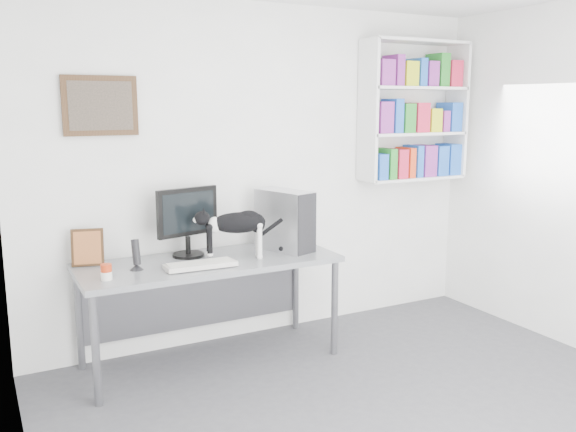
{
  "coord_description": "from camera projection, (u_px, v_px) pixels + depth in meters",
  "views": [
    {
      "loc": [
        -2.15,
        -2.5,
        1.92
      ],
      "look_at": [
        -0.04,
        1.53,
        1.07
      ],
      "focal_mm": 38.0,
      "sensor_mm": 36.0,
      "label": 1
    }
  ],
  "objects": [
    {
      "name": "monitor",
      "position": [
        187.0,
        222.0,
        4.53
      ],
      "size": [
        0.54,
        0.34,
        0.53
      ],
      "primitive_type": "cube",
      "rotation": [
        0.0,
        0.0,
        0.23
      ],
      "color": "black",
      "rests_on": "desk"
    },
    {
      "name": "wall_art",
      "position": [
        100.0,
        106.0,
        4.28
      ],
      "size": [
        0.52,
        0.04,
        0.42
      ],
      "primitive_type": "cube",
      "color": "#422A15",
      "rests_on": "room"
    },
    {
      "name": "soup_can",
      "position": [
        106.0,
        272.0,
        3.95
      ],
      "size": [
        0.07,
        0.07,
        0.11
      ],
      "primitive_type": "cylinder",
      "rotation": [
        0.0,
        0.0,
        0.02
      ],
      "color": "red",
      "rests_on": "desk"
    },
    {
      "name": "speaker",
      "position": [
        136.0,
        254.0,
        4.18
      ],
      "size": [
        0.11,
        0.11,
        0.22
      ],
      "primitive_type": "cylinder",
      "rotation": [
        0.0,
        0.0,
        0.19
      ],
      "color": "black",
      "rests_on": "desk"
    },
    {
      "name": "leaning_print",
      "position": [
        87.0,
        247.0,
        4.29
      ],
      "size": [
        0.24,
        0.14,
        0.27
      ],
      "primitive_type": "cube",
      "rotation": [
        0.0,
        0.0,
        -0.26
      ],
      "color": "#422A15",
      "rests_on": "desk"
    },
    {
      "name": "keyboard",
      "position": [
        200.0,
        265.0,
        4.26
      ],
      "size": [
        0.5,
        0.21,
        0.04
      ],
      "primitive_type": "cube",
      "rotation": [
        0.0,
        0.0,
        -0.04
      ],
      "color": "beige",
      "rests_on": "desk"
    },
    {
      "name": "bookshelf",
      "position": [
        414.0,
        111.0,
        5.42
      ],
      "size": [
        1.03,
        0.28,
        1.24
      ],
      "primitive_type": "cube",
      "color": "white",
      "rests_on": "room"
    },
    {
      "name": "room",
      "position": [
        427.0,
        211.0,
        3.26
      ],
      "size": [
        4.01,
        4.01,
        2.7
      ],
      "color": "#525156",
      "rests_on": "ground"
    },
    {
      "name": "cat",
      "position": [
        236.0,
        235.0,
        4.47
      ],
      "size": [
        0.61,
        0.31,
        0.36
      ],
      "primitive_type": null,
      "rotation": [
        0.0,
        0.0,
        -0.28
      ],
      "color": "black",
      "rests_on": "desk"
    },
    {
      "name": "pc_tower",
      "position": [
        284.0,
        220.0,
        4.74
      ],
      "size": [
        0.34,
        0.51,
        0.47
      ],
      "primitive_type": "cube",
      "rotation": [
        0.0,
        0.0,
        0.31
      ],
      "color": "silver",
      "rests_on": "desk"
    },
    {
      "name": "desk",
      "position": [
        211.0,
        311.0,
        4.53
      ],
      "size": [
        1.89,
        0.73,
        0.79
      ],
      "primitive_type": "cube",
      "rotation": [
        0.0,
        0.0,
        -0.0
      ],
      "color": "gray",
      "rests_on": "room"
    }
  ]
}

